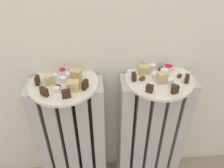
% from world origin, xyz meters
% --- Properties ---
extents(radiator_left, '(0.33, 0.13, 0.65)m').
position_xyz_m(radiator_left, '(-0.19, 0.28, 0.32)').
color(radiator_left, '#B2B2B7').
rests_on(radiator_left, ground_plane).
extents(radiator_right, '(0.33, 0.13, 0.65)m').
position_xyz_m(radiator_right, '(0.19, 0.28, 0.32)').
color(radiator_right, '#B2B2B7').
rests_on(radiator_right, ground_plane).
extents(plate_left, '(0.28, 0.28, 0.01)m').
position_xyz_m(plate_left, '(-0.19, 0.28, 0.65)').
color(plate_left, silver).
rests_on(plate_left, radiator_left).
extents(plate_right, '(0.28, 0.28, 0.01)m').
position_xyz_m(plate_right, '(0.19, 0.28, 0.65)').
color(plate_right, silver).
rests_on(plate_right, radiator_right).
extents(dark_cake_slice_left_0, '(0.02, 0.03, 0.03)m').
position_xyz_m(dark_cake_slice_left_0, '(-0.29, 0.28, 0.68)').
color(dark_cake_slice_left_0, '#382114').
rests_on(dark_cake_slice_left_0, plate_left).
extents(dark_cake_slice_left_1, '(0.03, 0.03, 0.03)m').
position_xyz_m(dark_cake_slice_left_1, '(-0.26, 0.20, 0.68)').
color(dark_cake_slice_left_1, '#382114').
rests_on(dark_cake_slice_left_1, plate_left).
extents(dark_cake_slice_left_2, '(0.03, 0.02, 0.03)m').
position_xyz_m(dark_cake_slice_left_2, '(-0.17, 0.18, 0.68)').
color(dark_cake_slice_left_2, '#382114').
rests_on(dark_cake_slice_left_2, plate_left).
extents(dark_cake_slice_left_3, '(0.03, 0.04, 0.03)m').
position_xyz_m(dark_cake_slice_left_3, '(-0.11, 0.23, 0.68)').
color(dark_cake_slice_left_3, '#382114').
rests_on(dark_cake_slice_left_3, plate_left).
extents(marble_cake_slice_left_0, '(0.05, 0.04, 0.05)m').
position_xyz_m(marble_cake_slice_left_0, '(-0.14, 0.29, 0.68)').
color(marble_cake_slice_left_0, tan).
rests_on(marble_cake_slice_left_0, plate_left).
extents(marble_cake_slice_left_1, '(0.04, 0.04, 0.04)m').
position_xyz_m(marble_cake_slice_left_1, '(-0.25, 0.27, 0.68)').
color(marble_cake_slice_left_1, tan).
rests_on(marble_cake_slice_left_1, plate_left).
extents(marble_cake_slice_left_2, '(0.05, 0.04, 0.04)m').
position_xyz_m(marble_cake_slice_left_2, '(-0.15, 0.23, 0.68)').
color(marble_cake_slice_left_2, tan).
rests_on(marble_cake_slice_left_2, plate_left).
extents(turkish_delight_left_0, '(0.03, 0.03, 0.02)m').
position_xyz_m(turkish_delight_left_0, '(-0.19, 0.28, 0.67)').
color(turkish_delight_left_0, white).
rests_on(turkish_delight_left_0, plate_left).
extents(turkish_delight_left_1, '(0.03, 0.03, 0.02)m').
position_xyz_m(turkish_delight_left_1, '(-0.17, 0.31, 0.67)').
color(turkish_delight_left_1, white).
rests_on(turkish_delight_left_1, plate_left).
extents(turkish_delight_left_2, '(0.03, 0.03, 0.02)m').
position_xyz_m(turkish_delight_left_2, '(-0.23, 0.31, 0.67)').
color(turkish_delight_left_2, white).
rests_on(turkish_delight_left_2, plate_left).
extents(turkish_delight_left_3, '(0.02, 0.02, 0.02)m').
position_xyz_m(turkish_delight_left_3, '(-0.21, 0.22, 0.67)').
color(turkish_delight_left_3, white).
rests_on(turkish_delight_left_3, plate_left).
extents(medjool_date_left_0, '(0.03, 0.02, 0.02)m').
position_xyz_m(medjool_date_left_0, '(-0.14, 0.32, 0.67)').
color(medjool_date_left_0, '#4C2814').
rests_on(medjool_date_left_0, plate_left).
extents(medjool_date_left_1, '(0.03, 0.02, 0.02)m').
position_xyz_m(medjool_date_left_1, '(-0.21, 0.24, 0.67)').
color(medjool_date_left_1, '#4C2814').
rests_on(medjool_date_left_1, plate_left).
extents(jam_bowl_left, '(0.04, 0.04, 0.02)m').
position_xyz_m(jam_bowl_left, '(-0.20, 0.34, 0.67)').
color(jam_bowl_left, white).
rests_on(jam_bowl_left, plate_left).
extents(dark_cake_slice_right_0, '(0.02, 0.03, 0.03)m').
position_xyz_m(dark_cake_slice_right_0, '(0.09, 0.27, 0.67)').
color(dark_cake_slice_right_0, '#382114').
rests_on(dark_cake_slice_right_0, plate_right).
extents(dark_cake_slice_right_1, '(0.03, 0.03, 0.03)m').
position_xyz_m(dark_cake_slice_right_1, '(0.13, 0.19, 0.67)').
color(dark_cake_slice_right_1, '#382114').
rests_on(dark_cake_slice_right_1, plate_right).
extents(dark_cake_slice_right_2, '(0.03, 0.02, 0.03)m').
position_xyz_m(dark_cake_slice_right_2, '(0.23, 0.18, 0.67)').
color(dark_cake_slice_right_2, '#382114').
rests_on(dark_cake_slice_right_2, plate_right).
extents(dark_cake_slice_right_3, '(0.02, 0.03, 0.03)m').
position_xyz_m(dark_cake_slice_right_3, '(0.29, 0.24, 0.67)').
color(dark_cake_slice_right_3, '#382114').
rests_on(dark_cake_slice_right_3, plate_right).
extents(marble_cake_slice_right_0, '(0.05, 0.04, 0.04)m').
position_xyz_m(marble_cake_slice_right_0, '(0.19, 0.25, 0.68)').
color(marble_cake_slice_right_0, tan).
rests_on(marble_cake_slice_right_0, plate_right).
extents(marble_cake_slice_right_1, '(0.05, 0.03, 0.04)m').
position_xyz_m(marble_cake_slice_right_1, '(0.14, 0.32, 0.68)').
color(marble_cake_slice_right_1, tan).
rests_on(marble_cake_slice_right_1, plate_right).
extents(turkish_delight_right_0, '(0.03, 0.03, 0.02)m').
position_xyz_m(turkish_delight_right_0, '(0.17, 0.28, 0.67)').
color(turkish_delight_right_0, white).
rests_on(turkish_delight_right_0, plate_right).
extents(turkish_delight_right_1, '(0.03, 0.03, 0.02)m').
position_xyz_m(turkish_delight_right_1, '(0.18, 0.34, 0.67)').
color(turkish_delight_right_1, white).
rests_on(turkish_delight_right_1, plate_right).
extents(turkish_delight_right_2, '(0.02, 0.02, 0.02)m').
position_xyz_m(turkish_delight_right_2, '(0.23, 0.24, 0.67)').
color(turkish_delight_right_2, white).
rests_on(turkish_delight_right_2, plate_right).
extents(turkish_delight_right_3, '(0.03, 0.03, 0.03)m').
position_xyz_m(turkish_delight_right_3, '(0.22, 0.30, 0.67)').
color(turkish_delight_right_3, white).
rests_on(turkish_delight_right_3, plate_right).
extents(medjool_date_right_0, '(0.03, 0.03, 0.02)m').
position_xyz_m(medjool_date_right_0, '(0.21, 0.33, 0.67)').
color(medjool_date_right_0, '#4C2814').
rests_on(medjool_date_right_0, plate_right).
extents(medjool_date_right_1, '(0.03, 0.03, 0.01)m').
position_xyz_m(medjool_date_right_1, '(0.28, 0.28, 0.67)').
color(medjool_date_right_1, '#4C2814').
rests_on(medjool_date_right_1, plate_right).
extents(medjool_date_right_2, '(0.03, 0.03, 0.02)m').
position_xyz_m(medjool_date_right_2, '(0.12, 0.27, 0.67)').
color(medjool_date_right_2, '#4C2814').
rests_on(medjool_date_right_2, plate_right).
extents(medjool_date_right_3, '(0.03, 0.03, 0.01)m').
position_xyz_m(medjool_date_right_3, '(0.23, 0.22, 0.67)').
color(medjool_date_right_3, '#4C2814').
rests_on(medjool_date_right_3, plate_right).
extents(jam_bowl_right, '(0.04, 0.04, 0.02)m').
position_xyz_m(jam_bowl_right, '(0.24, 0.33, 0.67)').
color(jam_bowl_right, white).
rests_on(jam_bowl_right, plate_right).
extents(fork, '(0.02, 0.09, 0.00)m').
position_xyz_m(fork, '(0.22, 0.26, 0.66)').
color(fork, silver).
rests_on(fork, plate_right).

